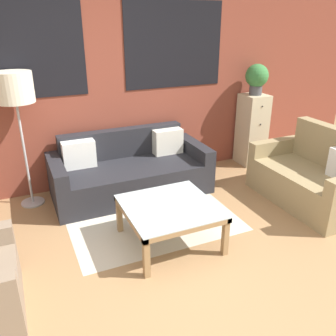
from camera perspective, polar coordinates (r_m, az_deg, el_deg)
ground_plane at (r=3.23m, az=3.67°, el=-18.52°), size 16.00×16.00×0.00m
wall_back_brick at (r=4.76m, az=-9.95°, el=13.84°), size 8.40×0.09×2.80m
rug at (r=4.19m, az=-2.92°, el=-7.72°), size 1.86×1.46×0.00m
couch_dark at (r=4.66m, az=-6.09°, el=-0.68°), size 1.99×0.88×0.78m
settee_vintage at (r=4.73m, az=22.17°, el=-1.56°), size 0.80×1.43×0.92m
coffee_table at (r=3.56m, az=0.25°, el=-6.92°), size 0.89×0.89×0.43m
floor_lamp at (r=4.33m, az=-23.42°, el=11.16°), size 0.42×0.42×1.60m
drawer_cabinet at (r=5.67m, az=13.29°, el=6.00°), size 0.36×0.40×1.08m
potted_plant at (r=5.50m, az=14.05°, el=13.94°), size 0.33×0.33×0.44m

